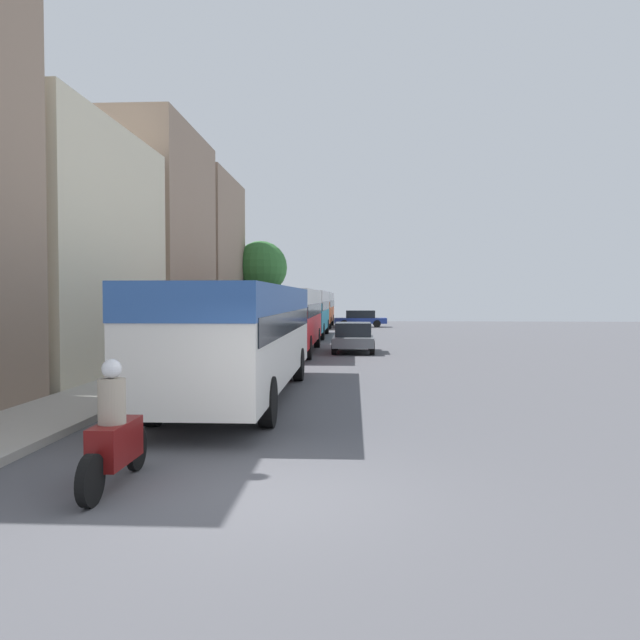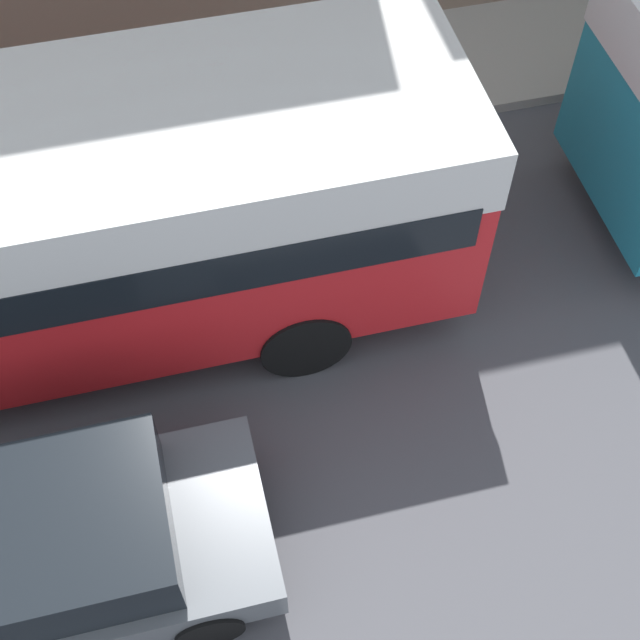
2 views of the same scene
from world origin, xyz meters
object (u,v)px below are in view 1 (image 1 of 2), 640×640
Objects in this scene: bus_lead at (241,325)px; car_far_curb at (360,318)px; bus_third_in_line at (308,307)px; bus_rear at (318,305)px; motorcycle_behind_lead at (114,437)px; car_crossing at (353,337)px; bus_following at (288,312)px; pedestrian_walking_away at (284,316)px.

bus_lead reaches higher than car_far_curb.
bus_third_in_line is 0.99× the size of bus_rear.
bus_rear is 45.86m from motorcycle_behind_lead.
car_crossing is at bearing 81.38° from motorcycle_behind_lead.
bus_following is at bearing 172.01° from car_far_curb.
bus_following is 2.67× the size of car_crossing.
motorcycle_behind_lead is at bearing -98.62° from car_crossing.
bus_third_in_line reaches higher than bus_following.
bus_third_in_line reaches higher than bus_lead.
bus_rear reaches higher than car_far_curb.
motorcycle_behind_lead is 21.07m from car_crossing.
bus_following is at bearing -90.08° from bus_third_in_line.
bus_lead is 2.46× the size of car_far_curb.
pedestrian_walking_away reaches higher than car_crossing.
motorcycle_behind_lead is at bearing -86.57° from pedestrian_walking_away.
bus_lead is 1.10× the size of bus_following.
bus_following is 25.45m from bus_rear.
bus_lead reaches higher than car_crossing.
bus_third_in_line is 13.35m from bus_rear.
pedestrian_walking_away is at bearing 94.69° from bus_lead.
bus_following is 12.10m from bus_third_in_line.
pedestrian_walking_away is (-2.70, -1.66, -0.91)m from bus_rear.
car_far_curb is (3.41, 38.73, -1.09)m from bus_lead.
bus_following is 3.25m from car_crossing.
bus_third_in_line is at bearing 89.69° from motorcycle_behind_lead.
bus_third_in_line is 4.60× the size of motorcycle_behind_lead.
bus_following reaches higher than pedestrian_walking_away.
car_far_curb is 6.72m from pedestrian_walking_away.
pedestrian_walking_away is at bearing -148.38° from bus_rear.
pedestrian_walking_away is (-3.01, 36.78, -0.81)m from bus_lead.
bus_following is (-0.21, 12.99, 0.05)m from bus_lead.
bus_third_in_line is 14.16m from car_far_curb.
motorcycle_behind_lead is at bearing 175.32° from car_far_curb.
car_far_curb is at bearing 88.60° from car_crossing.
bus_lead is at bearing -85.31° from pedestrian_walking_away.
car_crossing is (3.11, -25.00, -1.21)m from bus_rear.
bus_lead is at bearing -101.74° from car_crossing.
bus_rear is 2.74× the size of car_crossing.
motorcycle_behind_lead is 1.31× the size of pedestrian_walking_away.
bus_following is at bearing 90.91° from bus_lead.
bus_rear is at bearing 31.62° from pedestrian_walking_away.
bus_following reaches higher than car_crossing.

